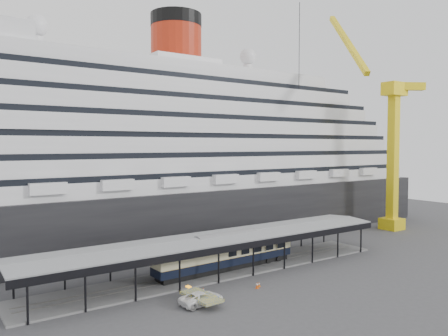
# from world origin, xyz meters

# --- Properties ---
(ground) EXTENTS (200.00, 200.00, 0.00)m
(ground) POSITION_xyz_m (0.00, 0.00, 0.00)
(ground) COLOR #3C3C3F
(ground) RESTS_ON ground
(cruise_ship) EXTENTS (130.00, 30.00, 43.90)m
(cruise_ship) POSITION_xyz_m (0.05, 32.00, 18.35)
(cruise_ship) COLOR black
(cruise_ship) RESTS_ON ground
(platform_canopy) EXTENTS (56.00, 9.18, 5.30)m
(platform_canopy) POSITION_xyz_m (0.00, 5.00, 2.36)
(platform_canopy) COLOR slate
(platform_canopy) RESTS_ON ground
(crane_yellow) EXTENTS (23.83, 18.78, 47.60)m
(crane_yellow) POSITION_xyz_m (47.06, 10.54, 19.96)
(crane_yellow) COLOR yellow
(crane_yellow) RESTS_ON ground
(port_truck) EXTENTS (5.33, 2.66, 1.45)m
(port_truck) POSITION_xyz_m (-8.75, -4.27, 0.72)
(port_truck) COLOR white
(port_truck) RESTS_ON ground
(pullman_carriage) EXTENTS (22.90, 3.70, 22.40)m
(pullman_carriage) POSITION_xyz_m (1.25, 5.00, 2.71)
(pullman_carriage) COLOR black
(pullman_carriage) RESTS_ON ground
(traffic_cone_left) EXTENTS (0.41, 0.41, 0.66)m
(traffic_cone_left) POSITION_xyz_m (-6.48, -1.05, 0.33)
(traffic_cone_left) COLOR #DC4B0C
(traffic_cone_left) RESTS_ON ground
(traffic_cone_mid) EXTENTS (0.52, 0.52, 0.84)m
(traffic_cone_mid) POSITION_xyz_m (-0.05, -3.55, 0.42)
(traffic_cone_mid) COLOR #D0480B
(traffic_cone_mid) RESTS_ON ground
(traffic_cone_right) EXTENTS (0.35, 0.35, 0.65)m
(traffic_cone_right) POSITION_xyz_m (0.54, -3.22, 0.32)
(traffic_cone_right) COLOR #D2570B
(traffic_cone_right) RESTS_ON ground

